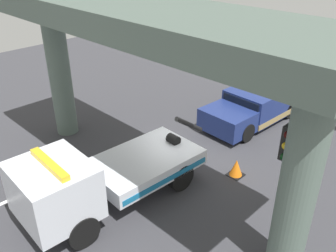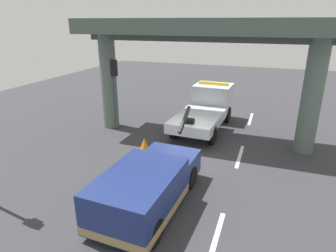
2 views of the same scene
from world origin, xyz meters
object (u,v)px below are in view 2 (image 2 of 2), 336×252
object	(u,v)px
towed_van_green	(147,188)
traffic_light_far	(115,79)
traffic_cone_orange	(144,144)
tow_truck_white	(207,107)

from	to	relation	value
towed_van_green	traffic_light_far	xyz separation A→B (m)	(6.75, 4.93, 2.19)
towed_van_green	traffic_light_far	size ratio (longest dim) A/B	1.30
traffic_light_far	traffic_cone_orange	world-z (taller)	traffic_light_far
tow_truck_white	traffic_cone_orange	size ratio (longest dim) A/B	11.02
towed_van_green	traffic_light_far	distance (m)	8.64
traffic_light_far	tow_truck_white	bearing A→B (deg)	-65.72
tow_truck_white	towed_van_green	distance (m)	9.00
tow_truck_white	traffic_light_far	bearing A→B (deg)	114.28
traffic_light_far	traffic_cone_orange	bearing A→B (deg)	-130.27
traffic_light_far	traffic_cone_orange	size ratio (longest dim) A/B	6.14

